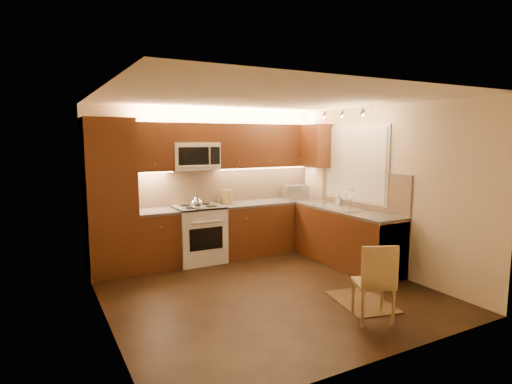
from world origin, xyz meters
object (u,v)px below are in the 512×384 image
soap_bottle (338,199)px  dining_chair (373,281)px  microwave (195,156)px  toaster_oven (295,192)px  stove (199,234)px  sink (341,203)px  knife_block (227,197)px  kettle (197,202)px

soap_bottle → dining_chair: 2.66m
microwave → dining_chair: size_ratio=0.86×
toaster_oven → soap_bottle: 0.89m
microwave → dining_chair: bearing=-74.0°
stove → sink: size_ratio=1.07×
microwave → dining_chair: 3.51m
sink → dining_chair: bearing=-120.3°
soap_bottle → knife_block: bearing=132.1°
stove → kettle: (-0.11, -0.23, 0.57)m
microwave → kettle: size_ratio=3.57×
sink → dining_chair: sink is taller
sink → kettle: size_ratio=4.04×
kettle → microwave: bearing=73.2°
toaster_oven → sink: bearing=-76.8°
kettle → soap_bottle: bearing=-12.7°
sink → soap_bottle: (0.24, 0.35, 0.01)m
stove → dining_chair: 3.14m
toaster_oven → soap_bottle: size_ratio=2.49×
kettle → dining_chair: kettle is taller
sink → soap_bottle: bearing=55.6°
microwave → sink: bearing=-32.2°
sink → soap_bottle: soap_bottle is taller
knife_block → kettle: bearing=-174.3°
sink → kettle: (-2.11, 0.90, 0.05)m
stove → sink: (2.00, -1.12, 0.52)m
microwave → sink: (2.00, -1.26, -0.74)m
sink → toaster_oven: toaster_oven is taller
microwave → knife_block: microwave is taller
kettle → sink: bearing=-22.7°
sink → kettle: bearing=156.9°
kettle → soap_bottle: size_ratio=1.23×
microwave → knife_block: (0.55, -0.03, -0.70)m
stove → microwave: bearing=90.0°
kettle → toaster_oven: 2.02m
microwave → toaster_oven: size_ratio=1.77×
kettle → toaster_oven: (2.00, 0.27, 0.00)m
microwave → kettle: 0.79m
soap_bottle → dining_chair: soap_bottle is taller
toaster_oven → knife_block: bearing=-174.7°
microwave → sink: microwave is taller
toaster_oven → dining_chair: toaster_oven is taller
stove → dining_chair: stove is taller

